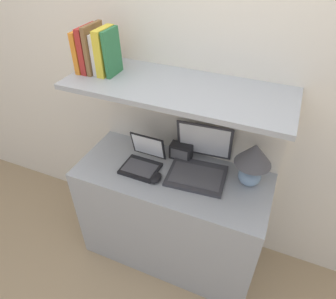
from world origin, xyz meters
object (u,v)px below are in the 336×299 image
at_px(laptop_small, 143,161).
at_px(book_white, 99,53).
at_px(book_orange, 84,50).
at_px(book_brown, 94,48).
at_px(table_lamp, 253,160).
at_px(book_red, 89,49).
at_px(book_yellow, 105,51).
at_px(book_green, 112,53).
at_px(computer_mouse, 156,178).
at_px(router_box, 181,151).
at_px(laptop_large, 199,164).

relative_size(laptop_small, book_white, 1.08).
height_order(book_orange, book_white, book_orange).
height_order(book_orange, book_brown, book_brown).
height_order(table_lamp, book_red, book_red).
height_order(book_yellow, book_green, same).
bearing_deg(book_white, book_brown, 180.00).
height_order(book_red, book_white, book_red).
bearing_deg(computer_mouse, book_green, 153.75).
bearing_deg(book_red, table_lamp, 2.46).
relative_size(router_box, book_brown, 0.55).
height_order(book_orange, book_yellow, book_yellow).
bearing_deg(book_yellow, router_box, 14.93).
xyz_separation_m(computer_mouse, book_green, (-0.30, 0.15, 0.65)).
relative_size(laptop_large, book_yellow, 1.54).
height_order(laptop_large, router_box, laptop_large).
xyz_separation_m(router_box, book_orange, (-0.54, -0.11, 0.61)).
height_order(table_lamp, book_white, book_white).
bearing_deg(router_box, book_green, -163.45).
relative_size(table_lamp, book_green, 1.18).
bearing_deg(laptop_small, book_brown, 167.36).
bearing_deg(book_orange, table_lamp, 2.37).
bearing_deg(book_brown, table_lamp, 2.55).
relative_size(book_brown, book_green, 1.05).
xyz_separation_m(laptop_large, book_orange, (-0.69, -0.03, 0.60)).
distance_m(laptop_small, book_orange, 0.72).
height_order(book_red, book_brown, book_brown).
relative_size(book_orange, book_brown, 0.87).
distance_m(table_lamp, book_white, 1.01).
relative_size(laptop_small, book_green, 0.96).
bearing_deg(laptop_small, book_red, 168.67).
height_order(table_lamp, router_box, table_lamp).
relative_size(router_box, book_green, 0.58).
bearing_deg(book_white, book_yellow, 0.00).
relative_size(book_white, book_yellow, 0.89).
bearing_deg(laptop_small, book_orange, 169.83).
height_order(laptop_large, book_yellow, book_yellow).
bearing_deg(table_lamp, router_box, 171.54).
height_order(book_orange, book_green, book_green).
xyz_separation_m(laptop_large, book_yellow, (-0.55, -0.03, 0.61)).
relative_size(laptop_small, book_brown, 0.92).
xyz_separation_m(laptop_small, router_box, (0.19, 0.17, 0.01)).
relative_size(book_yellow, book_green, 1.00).
height_order(laptop_small, router_box, laptop_small).
bearing_deg(router_box, book_brown, -167.12).
bearing_deg(laptop_small, computer_mouse, -33.89).
relative_size(laptop_small, computer_mouse, 2.36).
relative_size(book_orange, book_green, 0.92).
relative_size(computer_mouse, book_orange, 0.45).
distance_m(table_lamp, book_orange, 1.10).
distance_m(laptop_small, book_red, 0.71).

